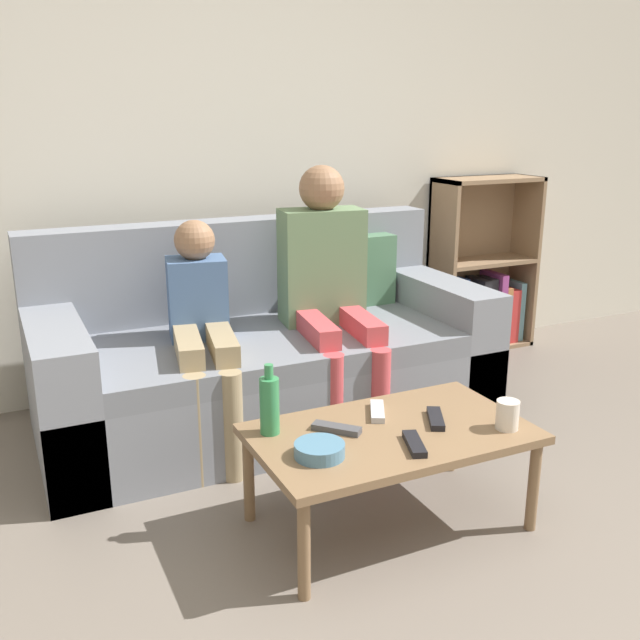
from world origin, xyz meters
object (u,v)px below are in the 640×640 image
at_px(tv_remote_1, 414,444).
at_px(couch, 265,359).
at_px(bookshelf, 479,286).
at_px(coffee_table, 391,440).
at_px(tv_remote_3, 377,411).
at_px(bottle, 269,404).
at_px(tv_remote_2, 436,419).
at_px(tv_remote_0, 337,429).
at_px(snack_bowl, 320,450).
at_px(cup_near, 507,415).
at_px(person_child, 201,322).
at_px(person_adult, 327,276).

bearing_deg(tv_remote_1, couch, 112.89).
distance_m(couch, bookshelf, 1.67).
bearing_deg(coffee_table, couch, 93.31).
distance_m(tv_remote_3, bottle, 0.42).
bearing_deg(tv_remote_3, bottle, -154.68).
bearing_deg(tv_remote_3, coffee_table, -71.97).
relative_size(bookshelf, tv_remote_2, 6.08).
distance_m(coffee_table, tv_remote_0, 0.19).
xyz_separation_m(coffee_table, tv_remote_3, (0.02, 0.14, 0.05)).
bearing_deg(tv_remote_0, snack_bowl, -175.86).
xyz_separation_m(bookshelf, snack_bowl, (-1.85, -1.60, 0.01)).
xyz_separation_m(coffee_table, tv_remote_2, (0.18, -0.01, 0.05)).
xyz_separation_m(couch, cup_near, (0.43, -1.21, 0.12)).
relative_size(coffee_table, snack_bowl, 5.87).
relative_size(tv_remote_0, tv_remote_1, 0.89).
height_order(person_child, tv_remote_3, person_child).
distance_m(cup_near, tv_remote_1, 0.37).
bearing_deg(person_child, person_adult, 14.84).
xyz_separation_m(bookshelf, coffee_table, (-1.54, -1.52, -0.05)).
relative_size(person_adult, tv_remote_3, 6.90).
distance_m(coffee_table, snack_bowl, 0.32).
height_order(cup_near, tv_remote_1, cup_near).
height_order(bookshelf, cup_near, bookshelf).
height_order(couch, bottle, couch).
bearing_deg(tv_remote_2, couch, 130.83).
xyz_separation_m(person_child, tv_remote_3, (0.42, -0.77, -0.19)).
bearing_deg(person_child, cup_near, -44.00).
distance_m(bookshelf, bottle, 2.36).
xyz_separation_m(bookshelf, person_child, (-1.94, -0.61, 0.18)).
distance_m(person_adult, tv_remote_1, 1.17).
height_order(couch, tv_remote_2, couch).
height_order(person_adult, tv_remote_1, person_adult).
bearing_deg(tv_remote_1, tv_remote_2, 57.77).
relative_size(couch, coffee_table, 2.15).
bearing_deg(tv_remote_0, tv_remote_2, -55.20).
xyz_separation_m(tv_remote_0, bottle, (-0.21, 0.09, 0.09)).
height_order(bookshelf, coffee_table, bookshelf).
distance_m(couch, bottle, 0.96).
bearing_deg(coffee_table, bottle, 157.90).
height_order(cup_near, snack_bowl, cup_near).
bearing_deg(tv_remote_3, couch, 123.38).
bearing_deg(tv_remote_3, cup_near, -12.88).
bearing_deg(person_adult, bookshelf, 30.86).
bearing_deg(tv_remote_0, tv_remote_3, -24.27).
bearing_deg(cup_near, bookshelf, 55.21).
distance_m(person_child, tv_remote_2, 1.10).
distance_m(snack_bowl, bottle, 0.26).
height_order(tv_remote_1, tv_remote_3, same).
height_order(person_adult, tv_remote_2, person_adult).
height_order(person_child, tv_remote_0, person_child).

